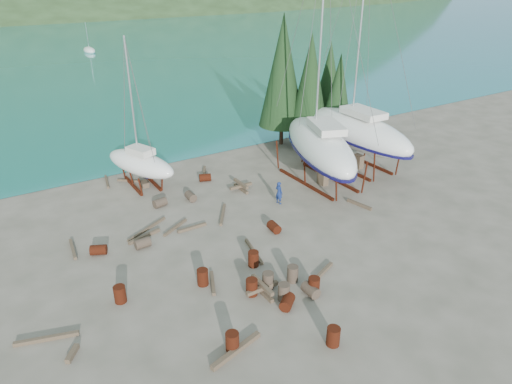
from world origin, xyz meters
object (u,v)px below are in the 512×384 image
small_sailboat_shore (140,163)px  worker (279,193)px  large_sailboat_far (356,130)px  large_sailboat_near (320,145)px

small_sailboat_shore → worker: small_sailboat_shore is taller
large_sailboat_far → small_sailboat_shore: (-16.06, 5.57, -1.26)m
large_sailboat_near → worker: (-4.60, -1.42, -2.16)m
large_sailboat_near → large_sailboat_far: bearing=33.2°
large_sailboat_near → worker: 5.27m
small_sailboat_shore → worker: size_ratio=6.60×
small_sailboat_shore → large_sailboat_near: bearing=-51.1°
large_sailboat_far → worker: size_ratio=11.44×
large_sailboat_near → small_sailboat_shore: size_ratio=1.72×
worker → large_sailboat_far: bearing=-87.5°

